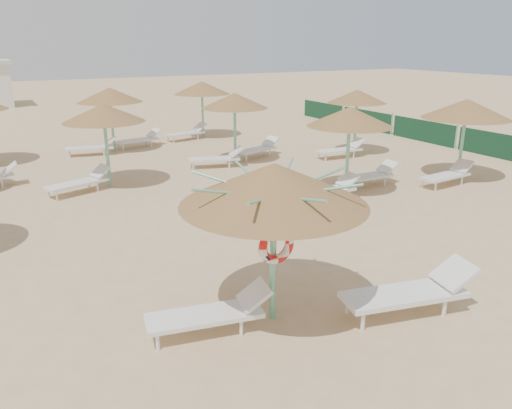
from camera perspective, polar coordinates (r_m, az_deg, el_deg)
ground at (r=9.13m, az=2.71°, el=-11.58°), size 120.00×120.00×0.00m
main_palapa at (r=7.87m, az=2.06°, el=2.22°), size 3.04×3.04×2.73m
lounger_main_a at (r=8.28m, az=-4.97°, el=-12.20°), size 2.10×0.98×0.73m
lounger_main_b at (r=9.17m, az=17.41°, el=-9.45°), size 2.44×1.19×0.85m
palapa_field at (r=18.20m, az=-8.48°, el=10.94°), size 19.24×14.36×2.72m
windbreak_fence at (r=25.01m, az=18.63°, el=7.96°), size 0.08×19.84×1.10m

